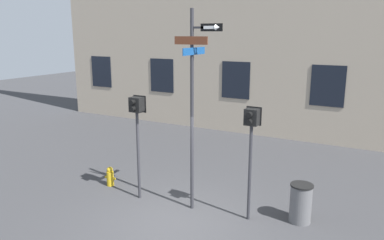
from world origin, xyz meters
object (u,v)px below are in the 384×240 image
at_px(pedestrian_signal_left, 137,118).
at_px(trash_bin, 301,203).
at_px(street_sign_pole, 194,97).
at_px(fire_hydrant, 110,177).
at_px(pedestrian_signal_right, 251,133).

xyz_separation_m(pedestrian_signal_left, trash_bin, (4.30, 0.78, -1.81)).
xyz_separation_m(street_sign_pole, pedestrian_signal_left, (-1.67, -0.15, -0.70)).
xyz_separation_m(pedestrian_signal_left, fire_hydrant, (-1.30, 0.28, -2.02)).
bearing_deg(trash_bin, pedestrian_signal_left, -169.70).
bearing_deg(pedestrian_signal_right, pedestrian_signal_left, -174.76).
xyz_separation_m(pedestrian_signal_right, trash_bin, (1.16, 0.49, -1.74)).
height_order(pedestrian_signal_right, fire_hydrant, pedestrian_signal_right).
distance_m(pedestrian_signal_right, trash_bin, 2.15).
relative_size(street_sign_pole, pedestrian_signal_right, 1.80).
bearing_deg(fire_hydrant, street_sign_pole, -2.59).
relative_size(pedestrian_signal_left, pedestrian_signal_right, 1.02).
relative_size(street_sign_pole, pedestrian_signal_left, 1.76).
height_order(street_sign_pole, pedestrian_signal_left, street_sign_pole).
height_order(pedestrian_signal_right, trash_bin, pedestrian_signal_right).
bearing_deg(trash_bin, street_sign_pole, -166.43).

